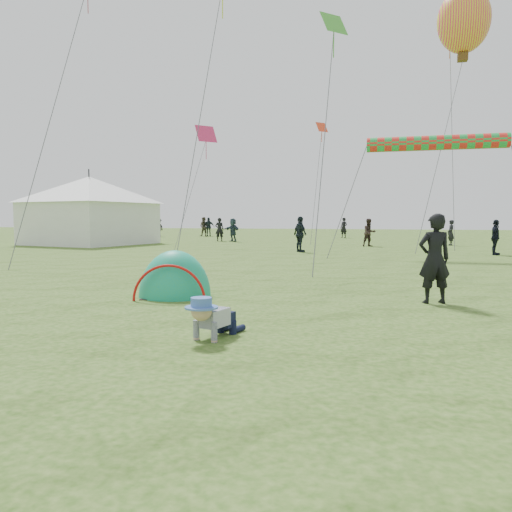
% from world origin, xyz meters
% --- Properties ---
extents(ground, '(140.00, 140.00, 0.00)m').
position_xyz_m(ground, '(0.00, 0.00, 0.00)').
color(ground, '#23490F').
extents(crawling_toddler, '(0.79, 0.96, 0.64)m').
position_xyz_m(crawling_toddler, '(-1.05, -0.34, 0.32)').
color(crawling_toddler, black).
rests_on(crawling_toddler, ground).
extents(popup_tent, '(1.81, 1.59, 2.04)m').
position_xyz_m(popup_tent, '(-3.10, 3.02, 0.00)').
color(popup_tent, '#0AA099').
rests_on(popup_tent, ground).
extents(standing_adult, '(0.77, 0.63, 1.81)m').
position_xyz_m(standing_adult, '(2.28, 3.59, 0.90)').
color(standing_adult, black).
rests_on(standing_adult, ground).
extents(event_marquee, '(8.15, 8.15, 4.71)m').
position_xyz_m(event_marquee, '(-17.44, 21.83, 2.36)').
color(event_marquee, white).
rests_on(event_marquee, ground).
extents(crowd_person_0, '(0.70, 0.53, 1.73)m').
position_xyz_m(crowd_person_0, '(-10.62, 27.95, 0.86)').
color(crowd_person_0, black).
rests_on(crowd_person_0, ground).
extents(crowd_person_1, '(1.02, 0.95, 1.67)m').
position_xyz_m(crowd_person_1, '(0.32, 23.76, 0.84)').
color(crowd_person_1, '#312421').
rests_on(crowd_person_1, ground).
extents(crowd_person_2, '(1.02, 1.08, 1.79)m').
position_xyz_m(crowd_person_2, '(-2.87, 17.82, 0.90)').
color(crowd_person_2, black).
rests_on(crowd_person_2, ground).
extents(crowd_person_3, '(0.67, 1.10, 1.66)m').
position_xyz_m(crowd_person_3, '(-20.80, 33.76, 0.83)').
color(crowd_person_3, black).
rests_on(crowd_person_3, ground).
extents(crowd_person_5, '(1.57, 1.29, 1.69)m').
position_xyz_m(crowd_person_5, '(-9.47, 27.59, 0.84)').
color(crowd_person_5, '#263743').
rests_on(crowd_person_5, ground).
extents(crowd_person_6, '(0.76, 0.67, 1.74)m').
position_xyz_m(crowd_person_6, '(-2.24, 36.29, 0.87)').
color(crowd_person_6, black).
rests_on(crowd_person_6, ground).
extents(crowd_person_8, '(1.11, 0.76, 1.76)m').
position_xyz_m(crowd_person_8, '(-14.70, 36.79, 0.88)').
color(crowd_person_8, '#1B262B').
rests_on(crowd_person_8, ground).
extents(crowd_person_9, '(0.88, 1.21, 1.68)m').
position_xyz_m(crowd_person_9, '(-18.78, 34.69, 0.84)').
color(crowd_person_9, black).
rests_on(crowd_person_9, ground).
extents(crowd_person_10, '(0.96, 1.01, 1.73)m').
position_xyz_m(crowd_person_10, '(-15.98, 27.40, 0.87)').
color(crowd_person_10, black).
rests_on(crowd_person_10, ground).
extents(crowd_person_12, '(0.52, 0.66, 1.59)m').
position_xyz_m(crowd_person_12, '(5.19, 26.16, 0.79)').
color(crowd_person_12, black).
rests_on(crowd_person_12, ground).
extents(crowd_person_13, '(0.90, 0.71, 1.78)m').
position_xyz_m(crowd_person_13, '(-15.12, 36.70, 0.89)').
color(crowd_person_13, '#40382F').
rests_on(crowd_person_13, ground).
extents(crowd_person_14, '(0.73, 1.04, 1.64)m').
position_xyz_m(crowd_person_14, '(6.20, 18.11, 0.82)').
color(crowd_person_14, black).
rests_on(crowd_person_14, ground).
extents(balloon_kite, '(2.80, 2.80, 3.91)m').
position_xyz_m(balloon_kite, '(5.18, 23.11, 12.26)').
color(balloon_kite, yellow).
extents(rainbow_tube_kite, '(5.84, 0.64, 0.64)m').
position_xyz_m(rainbow_tube_kite, '(3.33, 16.21, 4.96)').
color(rainbow_tube_kite, red).
extents(diamond_kite_0, '(1.34, 1.34, 1.10)m').
position_xyz_m(diamond_kite_0, '(-9.73, 22.87, 6.97)').
color(diamond_kite_0, '#E12C63').
extents(diamond_kite_1, '(0.89, 0.89, 0.73)m').
position_xyz_m(diamond_kite_1, '(-3.32, 29.39, 8.21)').
color(diamond_kite_1, '#FC4521').
extents(diamond_kite_3, '(1.06, 1.06, 0.86)m').
position_xyz_m(diamond_kite_3, '(-0.72, 12.38, 8.98)').
color(diamond_kite_3, green).
extents(diamond_kite_6, '(0.93, 0.93, 0.76)m').
position_xyz_m(diamond_kite_6, '(4.80, 25.89, 12.40)').
color(diamond_kite_6, '#C46428').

